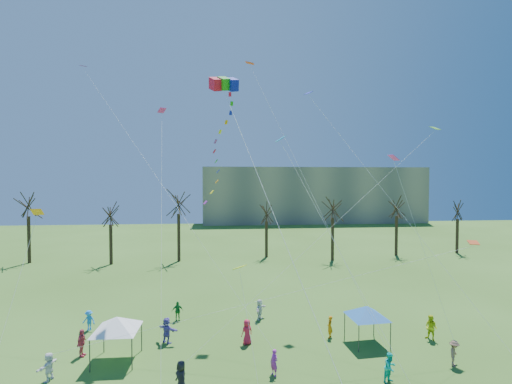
{
  "coord_description": "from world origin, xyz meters",
  "views": [
    {
      "loc": [
        -2.61,
        -15.49,
        11.72
      ],
      "look_at": [
        -0.77,
        5.0,
        11.0
      ],
      "focal_mm": 25.0,
      "sensor_mm": 36.0,
      "label": 1
    }
  ],
  "objects": [
    {
      "name": "festival_crowd",
      "position": [
        -1.32,
        6.4,
        0.87
      ],
      "size": [
        27.27,
        15.2,
        1.85
      ],
      "color": "red",
      "rests_on": "ground"
    },
    {
      "name": "small_kites_aloft",
      "position": [
        0.23,
        10.72,
        13.95
      ],
      "size": [
        31.04,
        18.22,
        34.79
      ],
      "color": "orange",
      "rests_on": "ground"
    },
    {
      "name": "distant_building",
      "position": [
        22.0,
        82.0,
        7.5
      ],
      "size": [
        60.0,
        14.0,
        15.0
      ],
      "primitive_type": "cube",
      "color": "gray",
      "rests_on": "ground"
    },
    {
      "name": "canopy_tent_blue",
      "position": [
        7.54,
        8.82,
        2.28
      ],
      "size": [
        3.58,
        3.58,
        2.69
      ],
      "color": "#3F3F44",
      "rests_on": "ground"
    },
    {
      "name": "bare_tree_row",
      "position": [
        0.3,
        36.36,
        6.89
      ],
      "size": [
        69.53,
        8.24,
        10.66
      ],
      "color": "black",
      "rests_on": "ground"
    },
    {
      "name": "big_box_kite",
      "position": [
        -2.61,
        9.2,
        13.8
      ],
      "size": [
        3.72,
        7.96,
        21.77
      ],
      "color": "red",
      "rests_on": "ground"
    },
    {
      "name": "canopy_tent_white",
      "position": [
        -9.52,
        7.83,
        2.45
      ],
      "size": [
        3.86,
        3.86,
        2.89
      ],
      "color": "#3F3F44",
      "rests_on": "ground"
    }
  ]
}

